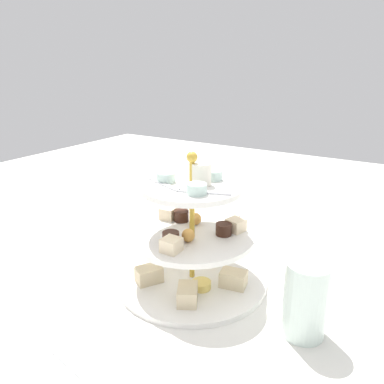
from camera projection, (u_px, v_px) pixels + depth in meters
The scene contains 7 objects.
ground_plane at pixel (192, 281), 0.74m from camera, with size 2.40×2.40×0.00m, color silver.
tiered_serving_stand at pixel (192, 245), 0.72m from camera, with size 0.29×0.29×0.26m.
water_glass_tall_right at pixel (305, 300), 0.58m from camera, with size 0.07×0.07×0.12m, color silver.
water_glass_short_left at pixel (178, 219), 0.95m from camera, with size 0.06×0.06×0.07m, color silver.
teacup_with_saucer at pixel (228, 223), 0.95m from camera, with size 0.09×0.09×0.05m.
butter_knife_left at pixel (85, 376), 0.51m from camera, with size 0.17×0.01×0.00m, color silver.
butter_knife_right at pixel (308, 254), 0.84m from camera, with size 0.17×0.01×0.00m, color silver.
Camera 1 is at (0.34, -0.55, 0.40)m, focal length 35.14 mm.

